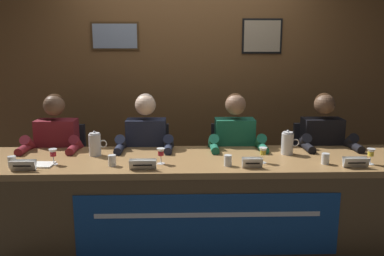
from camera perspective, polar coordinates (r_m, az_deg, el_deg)
name	(u,v)px	position (r m, az deg, el deg)	size (l,w,h in m)	color
ground_plane	(192,243)	(3.55, 0.00, -16.14)	(12.00, 12.00, 0.00)	#4C4742
wall_back_panelled	(189,78)	(4.41, -0.46, 7.10)	(4.77, 0.14, 2.60)	brown
conference_table	(193,190)	(3.23, 0.10, -8.89)	(3.57, 0.81, 0.76)	olive
chair_far_left	(64,174)	(4.08, -17.87, -6.25)	(0.44, 0.45, 0.90)	black
panelist_far_left	(55,152)	(3.82, -18.95, -3.19)	(0.51, 0.48, 1.23)	black
nameplate_far_left	(23,165)	(3.18, -22.99, -4.93)	(0.18, 0.06, 0.08)	white
juice_glass_far_left	(53,154)	(3.24, -19.22, -3.49)	(0.06, 0.06, 0.12)	white
water_cup_far_left	(12,162)	(3.30, -24.30, -4.48)	(0.06, 0.06, 0.08)	silver
chair_center_left	(148,173)	(3.93, -6.26, -6.42)	(0.44, 0.45, 0.90)	black
panelist_center_left	(146,151)	(3.66, -6.60, -3.26)	(0.51, 0.48, 1.23)	black
nameplate_center_left	(143,165)	(2.97, -7.04, -5.20)	(0.20, 0.06, 0.08)	white
juice_glass_center_left	(161,153)	(3.09, -4.47, -3.59)	(0.06, 0.06, 0.12)	white
water_cup_center_left	(112,161)	(3.10, -11.33, -4.65)	(0.06, 0.06, 0.08)	silver
chair_center_right	(232,172)	(3.94, 5.75, -6.32)	(0.44, 0.45, 0.90)	black
panelist_center_right	(235,150)	(3.68, 6.23, -3.17)	(0.51, 0.48, 1.23)	black
nameplate_center_right	(252,163)	(3.03, 8.60, -4.93)	(0.15, 0.06, 0.08)	white
juice_glass_center_right	(263,152)	(3.15, 10.11, -3.43)	(0.06, 0.06, 0.12)	white
water_cup_center_right	(228,161)	(3.06, 5.15, -4.72)	(0.06, 0.06, 0.08)	silver
chair_far_right	(315,172)	(4.13, 17.15, -5.98)	(0.44, 0.45, 0.90)	black
panelist_far_right	(324,150)	(3.87, 18.33, -2.94)	(0.51, 0.48, 1.23)	black
nameplate_far_right	(356,162)	(3.25, 22.34, -4.56)	(0.19, 0.06, 0.08)	white
juice_glass_far_right	(371,153)	(3.36, 24.17, -3.34)	(0.06, 0.06, 0.12)	white
water_cup_far_right	(325,159)	(3.26, 18.49, -4.26)	(0.06, 0.06, 0.08)	silver
water_pitcher_left_side	(95,144)	(3.41, -13.67, -2.29)	(0.15, 0.10, 0.21)	silver
water_pitcher_right_side	(287,143)	(3.45, 13.47, -2.13)	(0.15, 0.10, 0.21)	silver
document_stack_far_left	(39,165)	(3.28, -20.95, -4.92)	(0.22, 0.16, 0.01)	white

